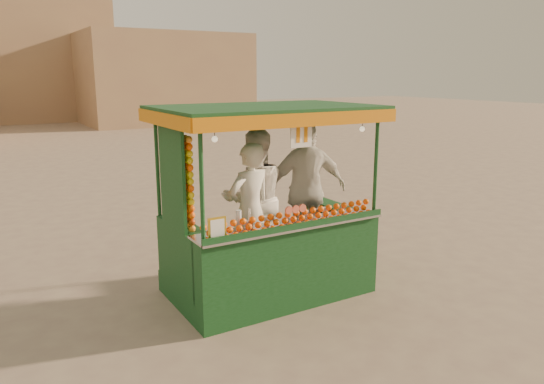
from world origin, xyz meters
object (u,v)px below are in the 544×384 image
vendor_middle (255,199)px  vendor_right (307,190)px  juice_cart (267,237)px  vendor_left (250,210)px

vendor_middle → vendor_right: 0.75m
juice_cart → vendor_right: size_ratio=1.38×
vendor_left → vendor_right: 0.99m
juice_cart → vendor_middle: (0.06, 0.41, 0.40)m
juice_cart → vendor_middle: juice_cart is taller
vendor_right → vendor_middle: bearing=4.2°
vendor_right → vendor_left: bearing=23.5°
vendor_left → juice_cart: bearing=137.7°
vendor_left → vendor_middle: 0.38m
vendor_left → vendor_middle: (0.23, 0.29, 0.06)m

